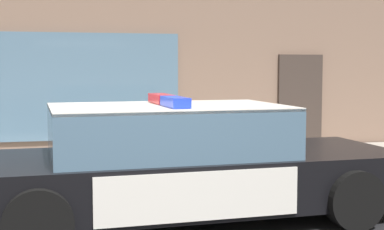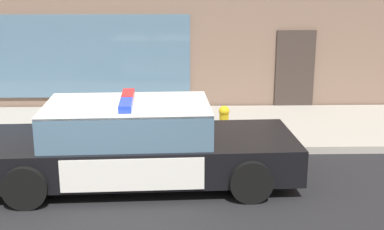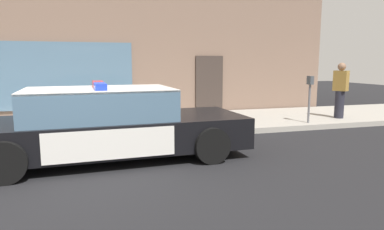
% 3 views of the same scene
% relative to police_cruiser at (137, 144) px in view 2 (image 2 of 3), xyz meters
% --- Properties ---
extents(ground, '(48.00, 48.00, 0.00)m').
position_rel_police_cruiser_xyz_m(ground, '(-0.64, -0.51, -0.68)').
color(ground, black).
extents(sidewalk, '(48.00, 3.42, 0.15)m').
position_rel_police_cruiser_xyz_m(sidewalk, '(-0.64, 3.03, -0.61)').
color(sidewalk, '#A39E93').
rests_on(sidewalk, ground).
extents(police_cruiser, '(5.27, 2.30, 1.49)m').
position_rel_police_cruiser_xyz_m(police_cruiser, '(0.00, 0.00, 0.00)').
color(police_cruiser, black).
rests_on(police_cruiser, ground).
extents(fire_hydrant, '(0.34, 0.39, 0.73)m').
position_rel_police_cruiser_xyz_m(fire_hydrant, '(1.63, 1.82, -0.18)').
color(fire_hydrant, gold).
rests_on(fire_hydrant, sidewalk).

